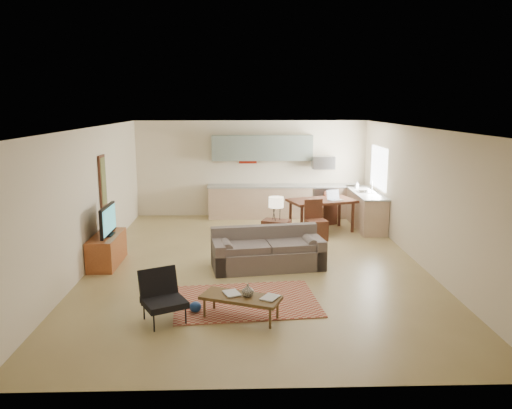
{
  "coord_description": "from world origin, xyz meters",
  "views": [
    {
      "loc": [
        -0.31,
        -9.59,
        3.14
      ],
      "look_at": [
        0.0,
        0.3,
        1.15
      ],
      "focal_mm": 35.0,
      "sensor_mm": 36.0,
      "label": 1
    }
  ],
  "objects_px": {
    "armchair": "(164,298)",
    "console_table": "(276,235)",
    "dining_table": "(321,215)",
    "sofa": "(268,249)",
    "tv_credenza": "(107,250)",
    "coffee_table": "(241,307)"
  },
  "relations": [
    {
      "from": "armchair",
      "to": "console_table",
      "type": "distance_m",
      "value": 4.15
    },
    {
      "from": "armchair",
      "to": "dining_table",
      "type": "height_order",
      "value": "dining_table"
    },
    {
      "from": "sofa",
      "to": "tv_credenza",
      "type": "distance_m",
      "value": 3.21
    },
    {
      "from": "console_table",
      "to": "tv_credenza",
      "type": "bearing_deg",
      "value": -143.79
    },
    {
      "from": "dining_table",
      "to": "armchair",
      "type": "bearing_deg",
      "value": -138.4
    },
    {
      "from": "console_table",
      "to": "sofa",
      "type": "bearing_deg",
      "value": -79.97
    },
    {
      "from": "sofa",
      "to": "armchair",
      "type": "distance_m",
      "value": 2.93
    },
    {
      "from": "sofa",
      "to": "tv_credenza",
      "type": "height_order",
      "value": "sofa"
    },
    {
      "from": "sofa",
      "to": "coffee_table",
      "type": "relative_size",
      "value": 1.88
    },
    {
      "from": "console_table",
      "to": "armchair",
      "type": "bearing_deg",
      "value": -96.06
    },
    {
      "from": "tv_credenza",
      "to": "console_table",
      "type": "bearing_deg",
      "value": 15.12
    },
    {
      "from": "armchair",
      "to": "console_table",
      "type": "xyz_separation_m",
      "value": [
        1.89,
        3.69,
        -0.05
      ]
    },
    {
      "from": "coffee_table",
      "to": "console_table",
      "type": "height_order",
      "value": "console_table"
    },
    {
      "from": "sofa",
      "to": "dining_table",
      "type": "xyz_separation_m",
      "value": [
        1.5,
        2.83,
        0.02
      ]
    },
    {
      "from": "armchair",
      "to": "dining_table",
      "type": "bearing_deg",
      "value": 31.77
    },
    {
      "from": "coffee_table",
      "to": "console_table",
      "type": "relative_size",
      "value": 1.79
    },
    {
      "from": "tv_credenza",
      "to": "coffee_table",
      "type": "bearing_deg",
      "value": -45.15
    },
    {
      "from": "console_table",
      "to": "dining_table",
      "type": "height_order",
      "value": "dining_table"
    },
    {
      "from": "sofa",
      "to": "dining_table",
      "type": "distance_m",
      "value": 3.21
    },
    {
      "from": "console_table",
      "to": "coffee_table",
      "type": "bearing_deg",
      "value": -81.05
    },
    {
      "from": "armchair",
      "to": "dining_table",
      "type": "relative_size",
      "value": 0.47
    },
    {
      "from": "coffee_table",
      "to": "armchair",
      "type": "distance_m",
      "value": 1.14
    }
  ]
}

